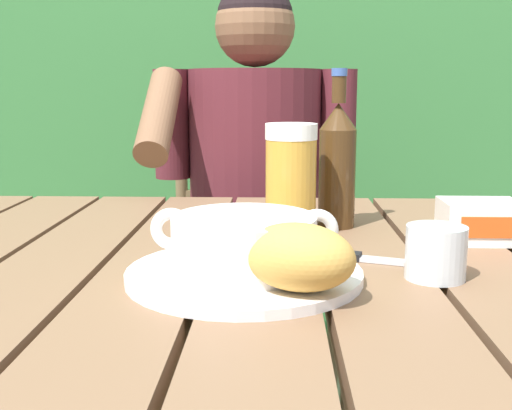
{
  "coord_description": "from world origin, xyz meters",
  "views": [
    {
      "loc": [
        0.02,
        -0.77,
        0.98
      ],
      "look_at": [
        -0.01,
        0.04,
        0.82
      ],
      "focal_mm": 44.32,
      "sensor_mm": 36.0,
      "label": 1
    }
  ],
  "objects_px": {
    "person_eating": "(253,193)",
    "serving_plate": "(244,274)",
    "chair_near_diner": "(257,261)",
    "butter_tub": "(480,221)",
    "bread_roll": "(298,257)",
    "water_glass_small": "(436,252)",
    "beer_glass": "(291,180)",
    "soup_bowl": "(244,241)",
    "table_knife": "(358,257)",
    "beer_bottle": "(337,163)"
  },
  "relations": [
    {
      "from": "person_eating",
      "to": "serving_plate",
      "type": "height_order",
      "value": "person_eating"
    },
    {
      "from": "chair_near_diner",
      "to": "butter_tub",
      "type": "relative_size",
      "value": 8.83
    },
    {
      "from": "bread_roll",
      "to": "water_glass_small",
      "type": "distance_m",
      "value": 0.18
    },
    {
      "from": "beer_glass",
      "to": "water_glass_small",
      "type": "relative_size",
      "value": 2.39
    },
    {
      "from": "beer_glass",
      "to": "butter_tub",
      "type": "bearing_deg",
      "value": -4.47
    },
    {
      "from": "chair_near_diner",
      "to": "person_eating",
      "type": "relative_size",
      "value": 0.8
    },
    {
      "from": "chair_near_diner",
      "to": "soup_bowl",
      "type": "bearing_deg",
      "value": -89.01
    },
    {
      "from": "soup_bowl",
      "to": "beer_glass",
      "type": "distance_m",
      "value": 0.23
    },
    {
      "from": "chair_near_diner",
      "to": "bread_roll",
      "type": "height_order",
      "value": "chair_near_diner"
    },
    {
      "from": "water_glass_small",
      "to": "beer_glass",
      "type": "bearing_deg",
      "value": 128.99
    },
    {
      "from": "soup_bowl",
      "to": "beer_glass",
      "type": "xyz_separation_m",
      "value": [
        0.06,
        0.22,
        0.04
      ]
    },
    {
      "from": "serving_plate",
      "to": "beer_glass",
      "type": "xyz_separation_m",
      "value": [
        0.06,
        0.22,
        0.08
      ]
    },
    {
      "from": "beer_glass",
      "to": "butter_tub",
      "type": "relative_size",
      "value": 1.53
    },
    {
      "from": "soup_bowl",
      "to": "table_knife",
      "type": "xyz_separation_m",
      "value": [
        0.14,
        0.08,
        -0.04
      ]
    },
    {
      "from": "serving_plate",
      "to": "soup_bowl",
      "type": "relative_size",
      "value": 1.27
    },
    {
      "from": "serving_plate",
      "to": "table_knife",
      "type": "distance_m",
      "value": 0.17
    },
    {
      "from": "chair_near_diner",
      "to": "table_knife",
      "type": "xyz_separation_m",
      "value": [
        0.16,
        -0.9,
        0.26
      ]
    },
    {
      "from": "bread_roll",
      "to": "beer_bottle",
      "type": "bearing_deg",
      "value": 78.58
    },
    {
      "from": "serving_plate",
      "to": "soup_bowl",
      "type": "xyz_separation_m",
      "value": [
        -0.0,
        -0.0,
        0.04
      ]
    },
    {
      "from": "bread_roll",
      "to": "beer_bottle",
      "type": "height_order",
      "value": "beer_bottle"
    },
    {
      "from": "butter_tub",
      "to": "bread_roll",
      "type": "bearing_deg",
      "value": -135.66
    },
    {
      "from": "butter_tub",
      "to": "person_eating",
      "type": "bearing_deg",
      "value": 120.92
    },
    {
      "from": "soup_bowl",
      "to": "butter_tub",
      "type": "distance_m",
      "value": 0.39
    },
    {
      "from": "butter_tub",
      "to": "beer_glass",
      "type": "bearing_deg",
      "value": 175.53
    },
    {
      "from": "beer_glass",
      "to": "beer_bottle",
      "type": "distance_m",
      "value": 0.1
    },
    {
      "from": "serving_plate",
      "to": "beer_glass",
      "type": "height_order",
      "value": "beer_glass"
    },
    {
      "from": "serving_plate",
      "to": "bread_roll",
      "type": "bearing_deg",
      "value": -49.4
    },
    {
      "from": "person_eating",
      "to": "serving_plate",
      "type": "bearing_deg",
      "value": -88.55
    },
    {
      "from": "water_glass_small",
      "to": "beer_bottle",
      "type": "bearing_deg",
      "value": 108.49
    },
    {
      "from": "person_eating",
      "to": "soup_bowl",
      "type": "relative_size",
      "value": 5.56
    },
    {
      "from": "water_glass_small",
      "to": "butter_tub",
      "type": "height_order",
      "value": "water_glass_small"
    },
    {
      "from": "chair_near_diner",
      "to": "person_eating",
      "type": "height_order",
      "value": "person_eating"
    },
    {
      "from": "person_eating",
      "to": "beer_bottle",
      "type": "relative_size",
      "value": 4.87
    },
    {
      "from": "chair_near_diner",
      "to": "water_glass_small",
      "type": "xyz_separation_m",
      "value": [
        0.24,
        -0.97,
        0.29
      ]
    },
    {
      "from": "serving_plate",
      "to": "soup_bowl",
      "type": "bearing_deg",
      "value": -135.0
    },
    {
      "from": "soup_bowl",
      "to": "butter_tub",
      "type": "relative_size",
      "value": 1.98
    },
    {
      "from": "water_glass_small",
      "to": "butter_tub",
      "type": "relative_size",
      "value": 0.64
    },
    {
      "from": "soup_bowl",
      "to": "beer_bottle",
      "type": "bearing_deg",
      "value": 65.0
    },
    {
      "from": "soup_bowl",
      "to": "beer_bottle",
      "type": "relative_size",
      "value": 0.88
    },
    {
      "from": "person_eating",
      "to": "bread_roll",
      "type": "xyz_separation_m",
      "value": [
        0.08,
        -0.86,
        0.08
      ]
    },
    {
      "from": "serving_plate",
      "to": "table_knife",
      "type": "xyz_separation_m",
      "value": [
        0.14,
        0.08,
        -0.0
      ]
    },
    {
      "from": "chair_near_diner",
      "to": "beer_glass",
      "type": "height_order",
      "value": "chair_near_diner"
    },
    {
      "from": "serving_plate",
      "to": "beer_bottle",
      "type": "distance_m",
      "value": 0.33
    },
    {
      "from": "soup_bowl",
      "to": "water_glass_small",
      "type": "xyz_separation_m",
      "value": [
        0.23,
        0.01,
        -0.01
      ]
    },
    {
      "from": "bread_roll",
      "to": "butter_tub",
      "type": "bearing_deg",
      "value": 44.34
    },
    {
      "from": "soup_bowl",
      "to": "beer_glass",
      "type": "relative_size",
      "value": 1.29
    },
    {
      "from": "butter_tub",
      "to": "table_knife",
      "type": "xyz_separation_m",
      "value": [
        -0.19,
        -0.11,
        -0.03
      ]
    },
    {
      "from": "water_glass_small",
      "to": "serving_plate",
      "type": "bearing_deg",
      "value": -177.32
    },
    {
      "from": "water_glass_small",
      "to": "table_knife",
      "type": "distance_m",
      "value": 0.11
    },
    {
      "from": "serving_plate",
      "to": "water_glass_small",
      "type": "relative_size",
      "value": 3.92
    }
  ]
}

